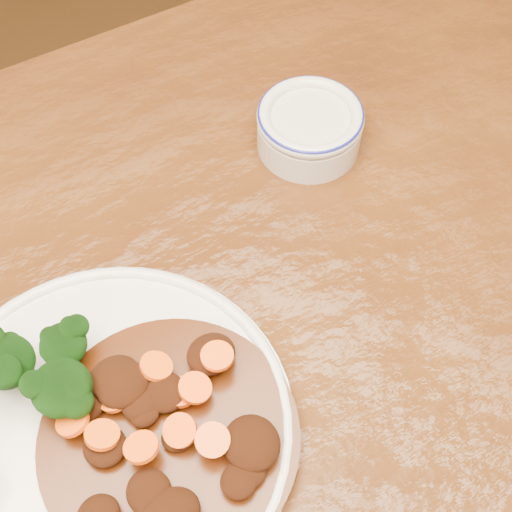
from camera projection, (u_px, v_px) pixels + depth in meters
dining_table at (166, 447)px, 0.65m from camera, size 1.53×0.95×0.75m
dinner_plate at (106, 431)px, 0.56m from camera, size 0.30×0.30×0.02m
broccoli_florets at (12, 392)px, 0.54m from camera, size 0.15×0.11×0.05m
mince_stew at (170, 431)px, 0.55m from camera, size 0.20×0.20×0.03m
dip_bowl at (310, 126)px, 0.71m from camera, size 0.11×0.11×0.05m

